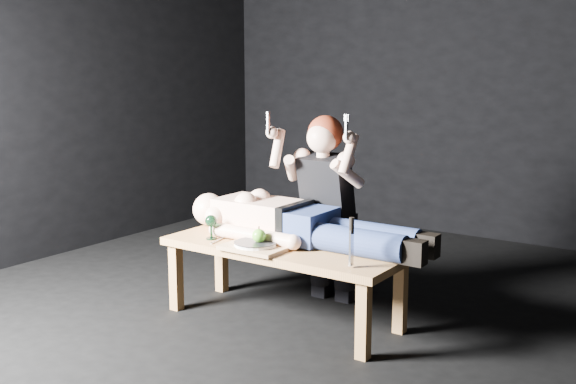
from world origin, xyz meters
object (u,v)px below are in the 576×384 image
object	(u,v)px
goblet	(211,227)
carving_knife	(351,243)
kneeling_woman	(332,206)
serving_tray	(256,247)
lying_man	(302,219)
table	(283,283)

from	to	relation	value
goblet	carving_knife	size ratio (longest dim) A/B	0.56
kneeling_woman	serving_tray	xyz separation A→B (m)	(-0.12, -0.63, -0.14)
lying_man	kneeling_woman	distance (m)	0.34
goblet	table	bearing A→B (deg)	16.17
table	lying_man	xyz separation A→B (m)	(0.04, 0.13, 0.36)
lying_man	kneeling_woman	world-z (taller)	kneeling_woman
table	kneeling_woman	xyz separation A→B (m)	(0.04, 0.47, 0.38)
table	carving_knife	xyz separation A→B (m)	(0.54, -0.17, 0.35)
lying_man	goblet	distance (m)	0.54
kneeling_woman	table	bearing A→B (deg)	-95.92
goblet	carving_knife	xyz separation A→B (m)	(0.96, -0.05, 0.06)
serving_tray	goblet	size ratio (longest dim) A/B	2.45
lying_man	goblet	xyz separation A→B (m)	(-0.47, -0.25, -0.06)
serving_tray	goblet	bearing A→B (deg)	174.36
table	goblet	world-z (taller)	goblet
table	serving_tray	size ratio (longest dim) A/B	3.98
kneeling_woman	goblet	size ratio (longest dim) A/B	8.25
serving_tray	table	bearing A→B (deg)	64.43
lying_man	kneeling_woman	xyz separation A→B (m)	(-0.00, 0.34, 0.02)
kneeling_woman	carving_knife	xyz separation A→B (m)	(0.49, -0.64, -0.02)
serving_tray	goblet	distance (m)	0.36
table	serving_tray	bearing A→B (deg)	-115.43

